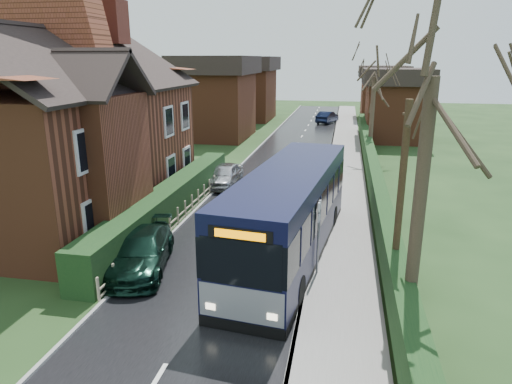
% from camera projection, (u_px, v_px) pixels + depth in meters
% --- Properties ---
extents(ground, '(140.00, 140.00, 0.00)m').
position_uv_depth(ground, '(222.00, 270.00, 16.48)').
color(ground, '#2B4A1F').
rests_on(ground, ground).
extents(road, '(6.00, 100.00, 0.02)m').
position_uv_depth(road, '(268.00, 193.00, 25.90)').
color(road, black).
rests_on(road, ground).
extents(pavement, '(2.50, 100.00, 0.14)m').
position_uv_depth(pavement, '(344.00, 196.00, 25.11)').
color(pavement, slate).
rests_on(pavement, ground).
extents(kerb_right, '(0.12, 100.00, 0.14)m').
position_uv_depth(kerb_right, '(322.00, 195.00, 25.32)').
color(kerb_right, gray).
rests_on(kerb_right, ground).
extents(kerb_left, '(0.12, 100.00, 0.10)m').
position_uv_depth(kerb_left, '(216.00, 190.00, 26.45)').
color(kerb_left, gray).
rests_on(kerb_left, ground).
extents(front_hedge, '(1.20, 16.00, 1.60)m').
position_uv_depth(front_hedge, '(170.00, 202.00, 21.68)').
color(front_hedge, black).
rests_on(front_hedge, ground).
extents(picket_fence, '(0.10, 16.00, 0.90)m').
position_uv_depth(picket_fence, '(185.00, 210.00, 21.64)').
color(picket_fence, '#998A67').
rests_on(picket_fence, ground).
extents(right_wall_hedge, '(0.60, 50.00, 1.80)m').
position_uv_depth(right_wall_hedge, '(374.00, 181.00, 24.55)').
color(right_wall_hedge, brown).
rests_on(right_wall_hedge, ground).
extents(brick_house, '(9.30, 14.60, 10.30)m').
position_uv_depth(brick_house, '(67.00, 125.00, 21.35)').
color(brick_house, brown).
rests_on(brick_house, ground).
extents(bus, '(3.85, 11.48, 3.42)m').
position_uv_depth(bus, '(289.00, 214.00, 17.28)').
color(bus, black).
rests_on(bus, ground).
extents(car_silver, '(1.71, 3.99, 1.34)m').
position_uv_depth(car_silver, '(225.00, 175.00, 27.22)').
color(car_silver, '#B2B2B7').
rests_on(car_silver, ground).
extents(car_green, '(2.89, 4.99, 1.36)m').
position_uv_depth(car_green, '(141.00, 251.00, 16.43)').
color(car_green, black).
rests_on(car_green, ground).
extents(car_distant, '(2.63, 4.47, 1.39)m').
position_uv_depth(car_distant, '(327.00, 117.00, 53.96)').
color(car_distant, black).
rests_on(car_distant, ground).
extents(bus_stop_sign, '(0.09, 0.42, 2.78)m').
position_uv_depth(bus_stop_sign, '(319.00, 227.00, 15.55)').
color(bus_stop_sign, slate).
rests_on(bus_stop_sign, ground).
extents(telegraph_pole, '(0.24, 0.80, 6.28)m').
position_uv_depth(telegraph_pole, '(400.00, 205.00, 13.48)').
color(telegraph_pole, black).
rests_on(telegraph_pole, ground).
extents(tree_right_near, '(4.61, 4.61, 9.96)m').
position_uv_depth(tree_right_near, '(435.00, 55.00, 10.32)').
color(tree_right_near, '#33291E').
rests_on(tree_right_near, ground).
extents(tree_right_far, '(4.52, 4.52, 8.72)m').
position_uv_depth(tree_right_far, '(375.00, 71.00, 32.52)').
color(tree_right_far, '#3B2D23').
rests_on(tree_right_far, ground).
extents(tree_house_side, '(4.31, 4.31, 9.80)m').
position_uv_depth(tree_house_side, '(92.00, 59.00, 28.20)').
color(tree_house_side, '#34281F').
rests_on(tree_house_side, ground).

